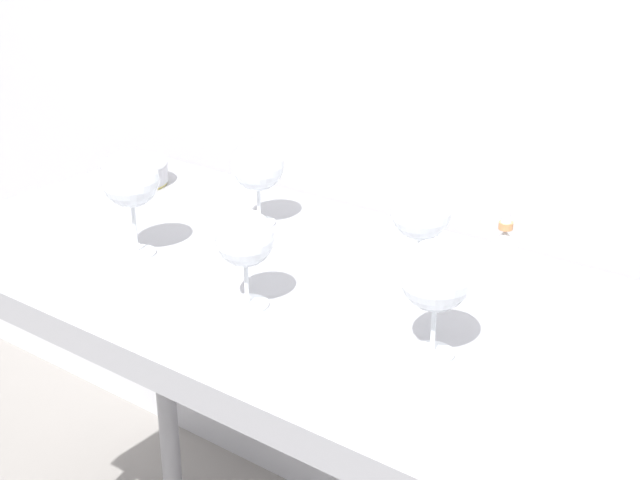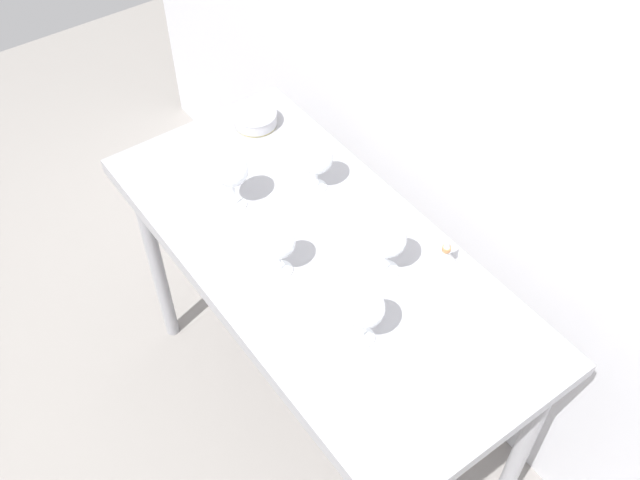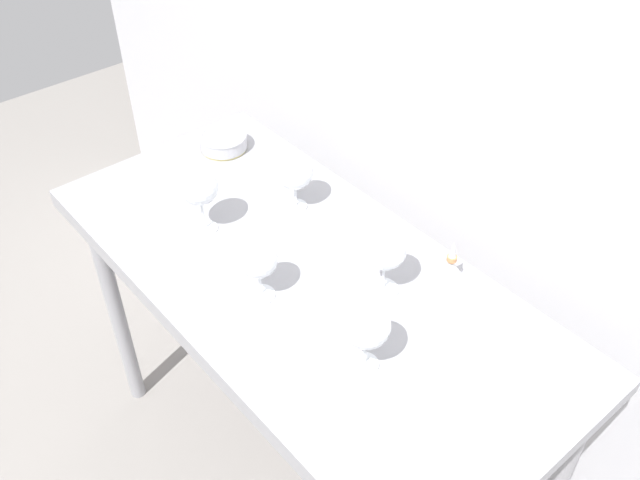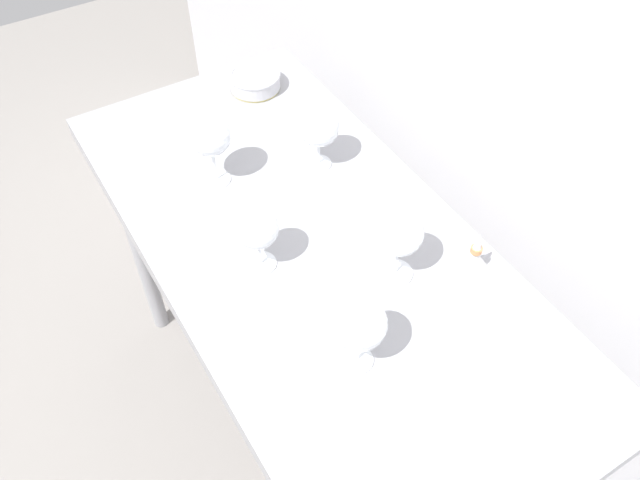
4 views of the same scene
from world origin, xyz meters
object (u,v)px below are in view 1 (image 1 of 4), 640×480
(wine_glass_far_right, at_px, (421,213))
(wine_glass_near_center, at_px, (244,240))
(wine_glass_near_right, at_px, (436,277))
(decanter_funnel, at_px, (504,248))
(wine_glass_far_left, at_px, (258,167))
(tasting_sheet_upper, at_px, (590,319))
(tasting_bowl, at_px, (135,171))
(wine_glass_near_left, at_px, (131,182))

(wine_glass_far_right, bearing_deg, wine_glass_near_center, -127.03)
(wine_glass_near_right, relative_size, decanter_funnel, 1.37)
(wine_glass_far_left, height_order, decanter_funnel, wine_glass_far_left)
(tasting_sheet_upper, bearing_deg, decanter_funnel, -165.64)
(tasting_bowl, distance_m, decanter_funnel, 0.82)
(wine_glass_far_left, xyz_separation_m, decanter_funnel, (0.46, 0.09, -0.07))
(wine_glass_near_left, xyz_separation_m, wine_glass_near_center, (0.28, -0.03, -0.02))
(wine_glass_near_left, bearing_deg, wine_glass_far_right, 23.16)
(wine_glass_far_left, distance_m, tasting_bowl, 0.37)
(wine_glass_near_right, distance_m, decanter_funnel, 0.33)
(wine_glass_near_left, xyz_separation_m, wine_glass_near_right, (0.59, 0.01, -0.01))
(wine_glass_near_center, relative_size, wine_glass_near_right, 0.92)
(wine_glass_far_left, height_order, wine_glass_far_right, wine_glass_far_right)
(wine_glass_near_right, xyz_separation_m, wine_glass_far_right, (-0.13, 0.18, 0.00))
(wine_glass_far_left, bearing_deg, wine_glass_near_left, -108.07)
(wine_glass_near_right, distance_m, tasting_sheet_upper, 0.29)
(wine_glass_near_left, xyz_separation_m, tasting_bowl, (-0.28, 0.25, -0.10))
(wine_glass_near_center, distance_m, tasting_bowl, 0.63)
(decanter_funnel, bearing_deg, tasting_bowl, -174.56)
(wine_glass_near_right, relative_size, wine_glass_far_right, 0.98)
(wine_glass_near_left, distance_m, decanter_funnel, 0.63)
(wine_glass_far_right, bearing_deg, decanter_funnel, 58.11)
(wine_glass_far_left, relative_size, tasting_bowl, 1.15)
(tasting_sheet_upper, bearing_deg, wine_glass_near_right, -81.02)
(tasting_bowl, bearing_deg, wine_glass_near_right, -15.50)
(tasting_sheet_upper, bearing_deg, wine_glass_far_left, -139.94)
(wine_glass_far_left, height_order, wine_glass_near_right, wine_glass_near_right)
(wine_glass_near_left, height_order, decanter_funnel, wine_glass_near_left)
(wine_glass_near_right, relative_size, tasting_sheet_upper, 0.64)
(wine_glass_far_right, height_order, tasting_sheet_upper, wine_glass_far_right)
(wine_glass_far_right, height_order, tasting_bowl, wine_glass_far_right)
(wine_glass_near_right, distance_m, tasting_bowl, 0.90)
(wine_glass_near_left, relative_size, wine_glass_far_left, 1.13)
(tasting_sheet_upper, xyz_separation_m, decanter_funnel, (-0.19, 0.09, 0.04))
(wine_glass_far_right, bearing_deg, tasting_bowl, 175.59)
(wine_glass_near_left, distance_m, tasting_bowl, 0.39)
(wine_glass_near_left, xyz_separation_m, tasting_sheet_upper, (0.72, 0.24, -0.13))
(wine_glass_far_right, distance_m, decanter_funnel, 0.18)
(wine_glass_near_right, xyz_separation_m, tasting_sheet_upper, (0.14, 0.23, -0.12))
(wine_glass_far_left, bearing_deg, wine_glass_far_right, -6.61)
(wine_glass_near_left, distance_m, tasting_sheet_upper, 0.77)
(wine_glass_near_right, bearing_deg, wine_glass_far_left, 155.98)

